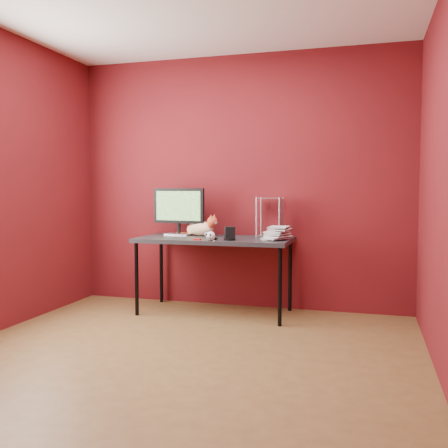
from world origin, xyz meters
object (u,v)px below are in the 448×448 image
(speaker, at_px, (230,234))
(book_stack, at_px, (270,164))
(desk, at_px, (215,243))
(skull_mug, at_px, (211,236))
(monitor, at_px, (179,209))
(cat, at_px, (201,228))

(speaker, height_order, book_stack, book_stack)
(desk, height_order, skull_mug, skull_mug)
(monitor, height_order, skull_mug, monitor)
(desk, bearing_deg, book_stack, -0.87)
(skull_mug, relative_size, book_stack, 0.06)
(speaker, xyz_separation_m, book_stack, (0.34, 0.20, 0.65))
(desk, distance_m, skull_mug, 0.31)
(skull_mug, xyz_separation_m, speaker, (0.16, 0.08, 0.01))
(book_stack, bearing_deg, cat, 167.97)
(speaker, relative_size, book_stack, 0.09)
(desk, distance_m, speaker, 0.32)
(monitor, height_order, cat, monitor)
(cat, height_order, book_stack, book_stack)
(cat, bearing_deg, desk, -13.76)
(desk, height_order, speaker, speaker)
(desk, relative_size, speaker, 11.94)
(skull_mug, height_order, book_stack, book_stack)
(desk, bearing_deg, speaker, -44.59)
(monitor, xyz_separation_m, cat, (0.23, 0.02, -0.19))
(monitor, xyz_separation_m, speaker, (0.64, -0.33, -0.21))
(skull_mug, xyz_separation_m, book_stack, (0.50, 0.28, 0.66))
(monitor, relative_size, speaker, 4.45)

